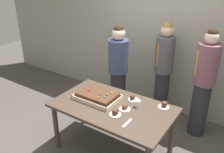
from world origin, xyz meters
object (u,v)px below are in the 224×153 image
Objects in this scene: drink_cup_nearest at (138,104)px; cake_server_utensil at (127,123)px; party_table at (113,112)px; plated_slice_far_right at (115,113)px; sheet_cake at (97,96)px; plated_slice_near_left at (133,99)px; person_green_shirt_behind at (204,83)px; person_striped_tie_right at (163,70)px; plated_slice_far_left at (125,108)px; person_serving_front at (118,70)px; plated_slice_near_right at (164,106)px.

drink_cup_nearest reaches higher than cake_server_utensil.
party_table is 0.25m from plated_slice_far_right.
party_table is at bearing -6.19° from sheet_cake.
plated_slice_near_left is (0.43, 0.26, -0.03)m from sheet_cake.
drink_cup_nearest is at bearing 15.17° from person_green_shirt_behind.
cake_server_utensil is at bearing 28.64° from person_striped_tie_right.
plated_slice_far_right is 0.09× the size of person_green_shirt_behind.
plated_slice_far_left is at bearing -127.05° from drink_cup_nearest.
party_table is 1.25m from person_striped_tie_right.
person_serving_front is at bearing 102.62° from sheet_cake.
plated_slice_near_right reaches higher than plated_slice_far_left.
plated_slice_near_right is 1.18m from person_serving_front.
plated_slice_near_left reaches higher than cake_server_utensil.
cake_server_utensil is 1.44m from person_green_shirt_behind.
person_serving_front is (-0.62, 1.04, 0.07)m from plated_slice_far_right.
person_striped_tie_right is (-0.16, 1.44, 0.13)m from cake_server_utensil.
plated_slice_far_right is 1.38m from person_striped_tie_right.
person_striped_tie_right reaches higher than plated_slice_near_left.
person_striped_tie_right is at bearing 87.64° from plated_slice_far_right.
plated_slice_near_right is at bearing 68.90° from cake_server_utensil.
plated_slice_near_right is 0.95m from person_striped_tie_right.
plated_slice_near_left is 0.27m from plated_slice_far_left.
sheet_cake is at bearing 0.02° from person_striped_tie_right.
cake_server_utensil is 1.46m from person_striped_tie_right.
cake_server_utensil reaches higher than party_table.
person_striped_tie_right is at bearing 80.49° from party_table.
person_serving_front is (-0.83, 1.11, 0.09)m from cake_server_utensil.
party_table is 2.68× the size of sheet_cake.
plated_slice_far_left is 0.09× the size of person_serving_front.
sheet_cake is at bearing -149.20° from plated_slice_near_left.
plated_slice_near_left is 0.93m from person_striped_tie_right.
plated_slice_near_left is at bearing 96.69° from plated_slice_far_left.
plated_slice_near_right is 0.62m from cake_server_utensil.
person_green_shirt_behind reaches higher than plated_slice_near_left.
plated_slice_near_right is 0.53m from plated_slice_far_left.
person_striped_tie_right reaches higher than cake_server_utensil.
cake_server_utensil is 0.12× the size of person_serving_front.
plated_slice_far_right is (-0.44, -0.51, -0.00)m from plated_slice_near_right.
sheet_cake is 3.02× the size of cake_server_utensil.
plated_slice_far_left is 1.00× the size of plated_slice_far_right.
person_green_shirt_behind is 1.01× the size of person_striped_tie_right.
person_striped_tie_right is (-0.38, 0.86, 0.11)m from plated_slice_near_right.
drink_cup_nearest reaches higher than plated_slice_near_left.
party_table is 10.78× the size of plated_slice_far_left.
sheet_cake reaches higher than plated_slice_near_right.
plated_slice_near_left is (0.15, 0.29, 0.11)m from party_table.
person_striped_tie_right reaches higher than person_serving_front.
person_serving_front reaches higher than party_table.
plated_slice_far_left is (0.46, -0.02, -0.03)m from sheet_cake.
plated_slice_near_left is 0.09× the size of person_striped_tie_right.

